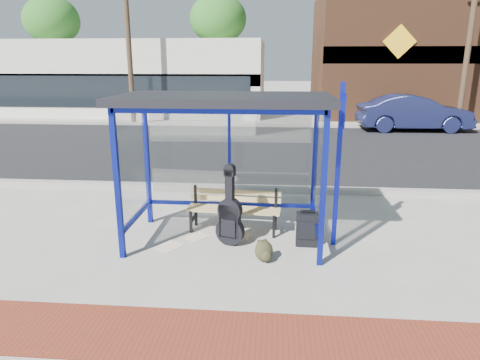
# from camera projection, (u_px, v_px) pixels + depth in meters

# --- Properties ---
(ground) EXTENTS (120.00, 120.00, 0.00)m
(ground) POSITION_uv_depth(u_px,v_px,m) (225.00, 241.00, 7.20)
(ground) COLOR #B2ADA0
(ground) RESTS_ON ground
(brick_paver_strip) EXTENTS (60.00, 1.00, 0.01)m
(brick_paver_strip) POSITION_uv_depth(u_px,v_px,m) (197.00, 335.00, 4.71)
(brick_paver_strip) COLOR maroon
(brick_paver_strip) RESTS_ON ground
(curb_near) EXTENTS (60.00, 0.25, 0.12)m
(curb_near) POSITION_uv_depth(u_px,v_px,m) (240.00, 188.00, 9.97)
(curb_near) COLOR gray
(curb_near) RESTS_ON ground
(street_asphalt) EXTENTS (60.00, 10.00, 0.00)m
(street_asphalt) POSITION_uv_depth(u_px,v_px,m) (252.00, 148.00, 14.88)
(street_asphalt) COLOR black
(street_asphalt) RESTS_ON ground
(curb_far) EXTENTS (60.00, 0.25, 0.12)m
(curb_far) POSITION_uv_depth(u_px,v_px,m) (258.00, 125.00, 19.76)
(curb_far) COLOR gray
(curb_far) RESTS_ON ground
(far_sidewalk) EXTENTS (60.00, 4.00, 0.01)m
(far_sidewalk) POSITION_uv_depth(u_px,v_px,m) (260.00, 121.00, 21.60)
(far_sidewalk) COLOR #B2ADA0
(far_sidewalk) RESTS_ON ground
(bus_shelter) EXTENTS (3.30, 1.80, 2.42)m
(bus_shelter) POSITION_uv_depth(u_px,v_px,m) (224.00, 117.00, 6.72)
(bus_shelter) COLOR navy
(bus_shelter) RESTS_ON ground
(storefront_white) EXTENTS (18.00, 6.04, 4.00)m
(storefront_white) POSITION_uv_depth(u_px,v_px,m) (107.00, 78.00, 24.66)
(storefront_white) COLOR silver
(storefront_white) RESTS_ON ground
(storefront_brown) EXTENTS (10.00, 7.08, 6.40)m
(storefront_brown) POSITION_uv_depth(u_px,v_px,m) (409.00, 56.00, 23.45)
(storefront_brown) COLOR #59331E
(storefront_brown) RESTS_ON ground
(tree_left) EXTENTS (3.60, 3.60, 7.03)m
(tree_left) POSITION_uv_depth(u_px,v_px,m) (52.00, 21.00, 27.99)
(tree_left) COLOR #4C3826
(tree_left) RESTS_ON ground
(tree_mid) EXTENTS (3.60, 3.60, 7.03)m
(tree_mid) POSITION_uv_depth(u_px,v_px,m) (218.00, 20.00, 27.10)
(tree_mid) COLOR #4C3826
(tree_mid) RESTS_ON ground
(tree_right) EXTENTS (3.60, 3.60, 7.03)m
(tree_right) POSITION_uv_depth(u_px,v_px,m) (472.00, 18.00, 25.84)
(tree_right) COLOR #4C3826
(tree_right) RESTS_ON ground
(utility_pole_west) EXTENTS (1.60, 0.24, 8.00)m
(utility_pole_west) POSITION_uv_depth(u_px,v_px,m) (128.00, 34.00, 19.45)
(utility_pole_west) COLOR #4C3826
(utility_pole_west) RESTS_ON ground
(utility_pole_east) EXTENTS (1.60, 0.24, 8.00)m
(utility_pole_east) POSITION_uv_depth(u_px,v_px,m) (470.00, 32.00, 18.23)
(utility_pole_east) COLOR #4C3826
(utility_pole_east) RESTS_ON ground
(bench) EXTENTS (1.66, 0.51, 0.77)m
(bench) POSITION_uv_depth(u_px,v_px,m) (234.00, 207.00, 7.54)
(bench) COLOR black
(bench) RESTS_ON ground
(guitar_bag) EXTENTS (0.49, 0.26, 1.29)m
(guitar_bag) POSITION_uv_depth(u_px,v_px,m) (230.00, 218.00, 6.94)
(guitar_bag) COLOR black
(guitar_bag) RESTS_ON ground
(suitcase) EXTENTS (0.36, 0.24, 0.61)m
(suitcase) POSITION_uv_depth(u_px,v_px,m) (307.00, 229.00, 6.96)
(suitcase) COLOR black
(suitcase) RESTS_ON ground
(backpack) EXTENTS (0.34, 0.32, 0.34)m
(backpack) POSITION_uv_depth(u_px,v_px,m) (264.00, 252.00, 6.42)
(backpack) COLOR #2E2C19
(backpack) RESTS_ON ground
(sign_post) EXTENTS (0.13, 0.33, 2.62)m
(sign_post) POSITION_uv_depth(u_px,v_px,m) (339.00, 157.00, 6.68)
(sign_post) COLOR #0D1597
(sign_post) RESTS_ON ground
(newspaper_a) EXTENTS (0.45, 0.46, 0.01)m
(newspaper_a) POSITION_uv_depth(u_px,v_px,m) (197.00, 237.00, 7.35)
(newspaper_a) COLOR white
(newspaper_a) RESTS_ON ground
(newspaper_b) EXTENTS (0.47, 0.50, 0.01)m
(newspaper_b) POSITION_uv_depth(u_px,v_px,m) (169.00, 247.00, 6.97)
(newspaper_b) COLOR white
(newspaper_b) RESTS_ON ground
(newspaper_c) EXTENTS (0.43, 0.35, 0.01)m
(newspaper_c) POSITION_uv_depth(u_px,v_px,m) (237.00, 236.00, 7.38)
(newspaper_c) COLOR white
(newspaper_c) RESTS_ON ground
(parked_car) EXTENTS (4.73, 1.81, 1.54)m
(parked_car) POSITION_uv_depth(u_px,v_px,m) (414.00, 113.00, 18.37)
(parked_car) COLOR #191E47
(parked_car) RESTS_ON ground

